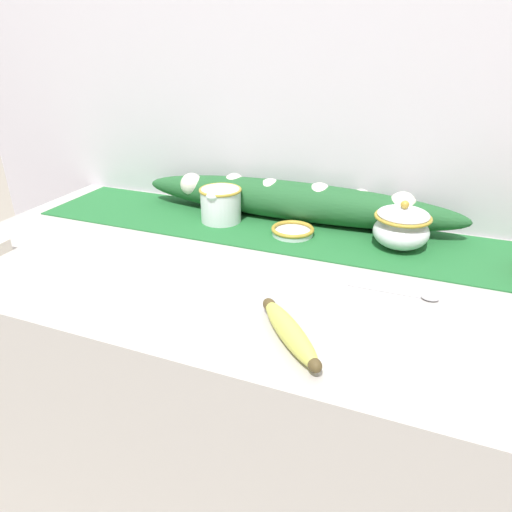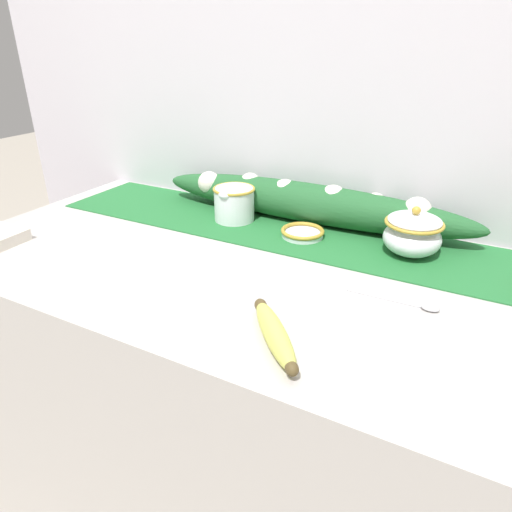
{
  "view_description": "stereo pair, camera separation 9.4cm",
  "coord_description": "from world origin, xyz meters",
  "views": [
    {
      "loc": [
        0.34,
        -0.85,
        1.34
      ],
      "look_at": [
        0.03,
        -0.05,
        0.93
      ],
      "focal_mm": 32.0,
      "sensor_mm": 36.0,
      "label": 1
    },
    {
      "loc": [
        0.43,
        -0.81,
        1.34
      ],
      "look_at": [
        0.03,
        -0.05,
        0.93
      ],
      "focal_mm": 32.0,
      "sensor_mm": 36.0,
      "label": 2
    }
  ],
  "objects": [
    {
      "name": "sugar_bowl",
      "position": [
        0.29,
        0.21,
        0.94
      ],
      "size": [
        0.13,
        0.13,
        0.12
      ],
      "color": "white",
      "rests_on": "countertop"
    },
    {
      "name": "spoon",
      "position": [
        0.36,
        -0.02,
        0.89
      ],
      "size": [
        0.18,
        0.02,
        0.01
      ],
      "rotation": [
        0.0,
        0.0,
        0.01
      ],
      "color": "#B7B7BC",
      "rests_on": "countertop"
    },
    {
      "name": "table_runner",
      "position": [
        0.0,
        0.21,
        0.88
      ],
      "size": [
        1.37,
        0.28,
        0.0
      ],
      "primitive_type": "cube",
      "color": "#236B33",
      "rests_on": "countertop"
    },
    {
      "name": "cream_pitcher",
      "position": [
        -0.18,
        0.21,
        0.93
      ],
      "size": [
        0.11,
        0.13,
        0.1
      ],
      "color": "white",
      "rests_on": "countertop"
    },
    {
      "name": "back_wall",
      "position": [
        0.0,
        0.38,
        1.2
      ],
      "size": [
        2.29,
        0.04,
        2.4
      ],
      "primitive_type": "cube",
      "color": "silver",
      "rests_on": "ground_plane"
    },
    {
      "name": "banana",
      "position": [
        0.16,
        -0.24,
        0.9
      ],
      "size": [
        0.16,
        0.17,
        0.04
      ],
      "rotation": [
        0.0,
        0.0,
        -0.84
      ],
      "color": "#CCD156",
      "rests_on": "countertop"
    },
    {
      "name": "countertop",
      "position": [
        0.0,
        0.0,
        0.44
      ],
      "size": [
        1.49,
        0.72,
        0.88
      ],
      "primitive_type": "cube",
      "color": "#B7B2AD",
      "rests_on": "ground_plane"
    },
    {
      "name": "small_dish",
      "position": [
        0.03,
        0.19,
        0.89
      ],
      "size": [
        0.11,
        0.11,
        0.02
      ],
      "color": "white",
      "rests_on": "countertop"
    },
    {
      "name": "poinsettia_garland",
      "position": [
        0.0,
        0.3,
        0.94
      ],
      "size": [
        0.91,
        0.12,
        0.11
      ],
      "color": "#235B2D",
      "rests_on": "countertop"
    }
  ]
}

